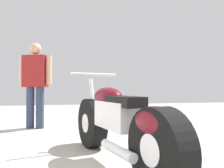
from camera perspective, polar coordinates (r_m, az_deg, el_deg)
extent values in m
plane|color=#A8A399|center=(3.41, 1.17, -15.02)|extent=(16.45, 16.45, 0.00)
cylinder|color=black|center=(3.24, -5.05, -9.64)|extent=(0.35, 0.70, 0.68)
cylinder|color=silver|center=(3.24, -5.05, -9.64)|extent=(0.26, 0.30, 0.26)
cylinder|color=black|center=(1.92, 11.86, -15.65)|extent=(0.35, 0.70, 0.68)
cylinder|color=silver|center=(1.92, 11.86, -15.65)|extent=(0.26, 0.30, 0.26)
cube|color=silver|center=(2.52, 1.12, -7.75)|extent=(0.40, 0.72, 0.30)
ellipsoid|color=#5B0F19|center=(2.72, -1.09, -3.26)|extent=(0.39, 0.60, 0.23)
cube|color=black|center=(2.34, 3.21, -4.38)|extent=(0.34, 0.55, 0.11)
ellipsoid|color=#5B0F19|center=(1.92, 10.86, -9.22)|extent=(0.37, 0.51, 0.25)
cylinder|color=silver|center=(3.17, -4.77, -4.09)|extent=(0.11, 0.27, 0.61)
cylinder|color=silver|center=(3.14, -4.49, 2.44)|extent=(0.65, 0.19, 0.04)
cylinder|color=silver|center=(2.23, 1.40, -16.24)|extent=(0.23, 0.59, 0.09)
cylinder|color=#2D3851|center=(4.91, -17.61, -5.66)|extent=(0.21, 0.21, 0.85)
cylinder|color=#2D3851|center=(5.01, -19.81, -5.56)|extent=(0.21, 0.21, 0.85)
cube|color=maroon|center=(4.96, -18.67, 3.05)|extent=(0.53, 0.40, 0.65)
cylinder|color=tan|center=(4.84, -15.55, 3.45)|extent=(0.15, 0.15, 0.60)
cylinder|color=tan|center=(5.09, -21.62, 3.26)|extent=(0.15, 0.15, 0.60)
sphere|color=tan|center=(5.01, -18.63, 8.37)|extent=(0.23, 0.23, 0.23)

